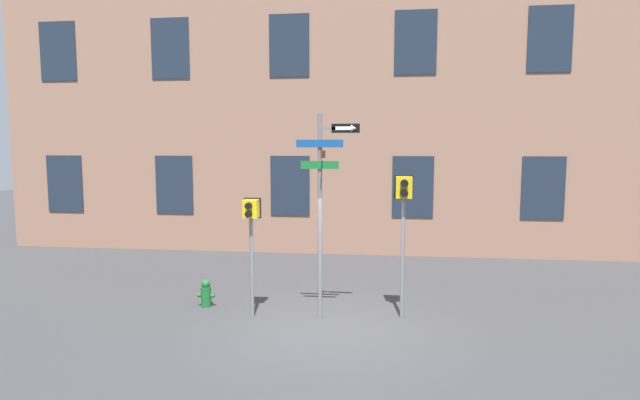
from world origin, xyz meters
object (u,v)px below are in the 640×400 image
at_px(pedestrian_signal_left, 251,225).
at_px(pedestrian_signal_right, 404,206).
at_px(street_sign_pole, 323,198).
at_px(fire_hydrant, 206,294).

relative_size(pedestrian_signal_left, pedestrian_signal_right, 0.84).
distance_m(street_sign_pole, pedestrian_signal_left, 1.59).
xyz_separation_m(pedestrian_signal_left, fire_hydrant, (-1.19, 0.52, -1.64)).
xyz_separation_m(pedestrian_signal_left, pedestrian_signal_right, (3.10, 0.28, 0.40)).
relative_size(street_sign_pole, pedestrian_signal_right, 1.42).
distance_m(pedestrian_signal_right, fire_hydrant, 4.75).
distance_m(street_sign_pole, pedestrian_signal_right, 1.64).
bearing_deg(fire_hydrant, pedestrian_signal_right, -3.22).
bearing_deg(pedestrian_signal_right, street_sign_pole, -172.37).
height_order(pedestrian_signal_right, fire_hydrant, pedestrian_signal_right).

